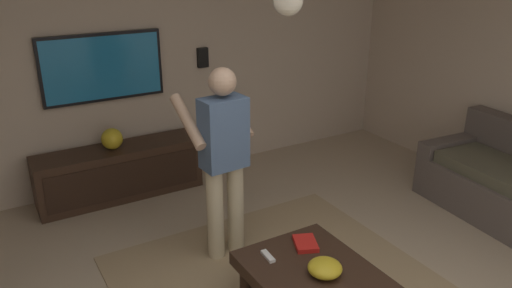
{
  "coord_description": "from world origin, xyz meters",
  "views": [
    {
      "loc": [
        -1.92,
        1.54,
        2.46
      ],
      "look_at": [
        1.33,
        -0.38,
        0.98
      ],
      "focal_mm": 34.78,
      "sensor_mm": 36.0,
      "label": 1
    }
  ],
  "objects_px": {
    "media_console": "(120,172)",
    "vase_round": "(112,139)",
    "remote_white": "(268,256)",
    "coffee_table": "(313,283)",
    "person_standing": "(223,153)",
    "tv": "(103,67)",
    "book": "(305,243)",
    "bowl": "(325,268)",
    "wall_speaker_left": "(203,58)"
  },
  "relations": [
    {
      "from": "media_console",
      "to": "vase_round",
      "type": "xyz_separation_m",
      "value": [
        -0.0,
        0.05,
        0.39
      ]
    },
    {
      "from": "vase_round",
      "to": "remote_white",
      "type": "bearing_deg",
      "value": -168.31
    },
    {
      "from": "coffee_table",
      "to": "person_standing",
      "type": "height_order",
      "value": "person_standing"
    },
    {
      "from": "remote_white",
      "to": "vase_round",
      "type": "height_order",
      "value": "vase_round"
    },
    {
      "from": "tv",
      "to": "vase_round",
      "type": "height_order",
      "value": "tv"
    },
    {
      "from": "book",
      "to": "remote_white",
      "type": "bearing_deg",
      "value": 111.56
    },
    {
      "from": "media_console",
      "to": "person_standing",
      "type": "distance_m",
      "value": 1.72
    },
    {
      "from": "bowl",
      "to": "coffee_table",
      "type": "bearing_deg",
      "value": 25.99
    },
    {
      "from": "coffee_table",
      "to": "person_standing",
      "type": "distance_m",
      "value": 1.24
    },
    {
      "from": "tv",
      "to": "wall_speaker_left",
      "type": "bearing_deg",
      "value": 90.67
    },
    {
      "from": "tv",
      "to": "bowl",
      "type": "bearing_deg",
      "value": 12.77
    },
    {
      "from": "person_standing",
      "to": "wall_speaker_left",
      "type": "height_order",
      "value": "person_standing"
    },
    {
      "from": "vase_round",
      "to": "coffee_table",
      "type": "bearing_deg",
      "value": -165.5
    },
    {
      "from": "remote_white",
      "to": "vase_round",
      "type": "relative_size",
      "value": 0.68
    },
    {
      "from": "media_console",
      "to": "remote_white",
      "type": "relative_size",
      "value": 11.33
    },
    {
      "from": "bowl",
      "to": "media_console",
      "type": "bearing_deg",
      "value": 13.89
    },
    {
      "from": "book",
      "to": "vase_round",
      "type": "distance_m",
      "value": 2.44
    },
    {
      "from": "coffee_table",
      "to": "media_console",
      "type": "height_order",
      "value": "media_console"
    },
    {
      "from": "remote_white",
      "to": "bowl",
      "type": "bearing_deg",
      "value": 36.01
    },
    {
      "from": "book",
      "to": "wall_speaker_left",
      "type": "bearing_deg",
      "value": 14.65
    },
    {
      "from": "book",
      "to": "wall_speaker_left",
      "type": "xyz_separation_m",
      "value": [
        2.55,
        -0.37,
        0.91
      ]
    },
    {
      "from": "bowl",
      "to": "book",
      "type": "xyz_separation_m",
      "value": [
        0.36,
        -0.1,
        -0.04
      ]
    },
    {
      "from": "tv",
      "to": "bowl",
      "type": "xyz_separation_m",
      "value": [
        -2.89,
        -0.66,
        -0.9
      ]
    },
    {
      "from": "remote_white",
      "to": "book",
      "type": "xyz_separation_m",
      "value": [
        -0.01,
        -0.33,
        0.01
      ]
    },
    {
      "from": "tv",
      "to": "bowl",
      "type": "relative_size",
      "value": 5.22
    },
    {
      "from": "person_standing",
      "to": "remote_white",
      "type": "bearing_deg",
      "value": 173.01
    },
    {
      "from": "coffee_table",
      "to": "book",
      "type": "relative_size",
      "value": 4.55
    },
    {
      "from": "tv",
      "to": "book",
      "type": "xyz_separation_m",
      "value": [
        -2.53,
        -0.75,
        -0.93
      ]
    },
    {
      "from": "media_console",
      "to": "tv",
      "type": "xyz_separation_m",
      "value": [
        0.24,
        0.0,
        1.07
      ]
    },
    {
      "from": "tv",
      "to": "person_standing",
      "type": "bearing_deg",
      "value": 14.88
    },
    {
      "from": "book",
      "to": "wall_speaker_left",
      "type": "distance_m",
      "value": 2.73
    },
    {
      "from": "bowl",
      "to": "book",
      "type": "relative_size",
      "value": 1.08
    },
    {
      "from": "media_console",
      "to": "book",
      "type": "height_order",
      "value": "media_console"
    },
    {
      "from": "coffee_table",
      "to": "tv",
      "type": "distance_m",
      "value": 3.07
    },
    {
      "from": "remote_white",
      "to": "vase_round",
      "type": "xyz_separation_m",
      "value": [
        2.28,
        0.47,
        0.25
      ]
    },
    {
      "from": "person_standing",
      "to": "tv",
      "type": "bearing_deg",
      "value": 10.98
    },
    {
      "from": "coffee_table",
      "to": "vase_round",
      "type": "xyz_separation_m",
      "value": [
        2.57,
        0.67,
        0.36
      ]
    },
    {
      "from": "tv",
      "to": "book",
      "type": "distance_m",
      "value": 2.8
    },
    {
      "from": "media_console",
      "to": "person_standing",
      "type": "relative_size",
      "value": 1.04
    },
    {
      "from": "remote_white",
      "to": "person_standing",
      "type": "bearing_deg",
      "value": -179.15
    },
    {
      "from": "media_console",
      "to": "tv",
      "type": "height_order",
      "value": "tv"
    },
    {
      "from": "person_standing",
      "to": "vase_round",
      "type": "xyz_separation_m",
      "value": [
        1.52,
        0.51,
        -0.27
      ]
    },
    {
      "from": "remote_white",
      "to": "wall_speaker_left",
      "type": "relative_size",
      "value": 0.68
    },
    {
      "from": "coffee_table",
      "to": "remote_white",
      "type": "distance_m",
      "value": 0.37
    },
    {
      "from": "media_console",
      "to": "vase_round",
      "type": "height_order",
      "value": "vase_round"
    },
    {
      "from": "media_console",
      "to": "vase_round",
      "type": "distance_m",
      "value": 0.39
    },
    {
      "from": "person_standing",
      "to": "vase_round",
      "type": "relative_size",
      "value": 7.45
    },
    {
      "from": "person_standing",
      "to": "bowl",
      "type": "xyz_separation_m",
      "value": [
        -1.13,
        -0.19,
        -0.48
      ]
    },
    {
      "from": "media_console",
      "to": "person_standing",
      "type": "height_order",
      "value": "person_standing"
    },
    {
      "from": "coffee_table",
      "to": "wall_speaker_left",
      "type": "bearing_deg",
      "value": -10.06
    }
  ]
}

